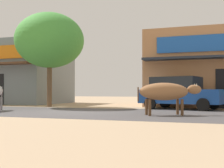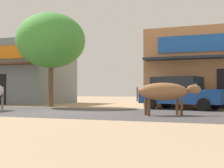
% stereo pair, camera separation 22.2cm
% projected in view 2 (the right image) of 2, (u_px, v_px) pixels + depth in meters
% --- Properties ---
extents(ground, '(80.00, 80.00, 0.00)m').
position_uv_depth(ground, '(69.00, 112.00, 13.67)').
color(ground, tan).
extents(asphalt_road, '(72.00, 6.30, 0.00)m').
position_uv_depth(asphalt_road, '(69.00, 112.00, 13.67)').
color(asphalt_road, '#464344').
rests_on(asphalt_road, ground).
extents(storefront_left_cafe, '(8.09, 6.51, 4.58)m').
position_uv_depth(storefront_left_cafe, '(15.00, 74.00, 24.26)').
color(storefront_left_cafe, slate).
rests_on(storefront_left_cafe, ground).
extents(storefront_right_club, '(8.74, 6.51, 4.50)m').
position_uv_depth(storefront_right_club, '(224.00, 69.00, 18.90)').
color(storefront_right_club, tan).
rests_on(storefront_right_club, ground).
extents(roadside_tree, '(4.04, 4.04, 5.53)m').
position_uv_depth(roadside_tree, '(51.00, 41.00, 18.27)').
color(roadside_tree, brown).
rests_on(roadside_tree, ground).
extents(parked_hatchback_car, '(4.44, 2.77, 1.64)m').
position_uv_depth(parked_hatchback_car, '(181.00, 93.00, 15.65)').
color(parked_hatchback_car, '#194498').
rests_on(parked_hatchback_car, ground).
extents(cow_far_dark, '(2.40, 1.55, 1.23)m').
position_uv_depth(cow_far_dark, '(165.00, 92.00, 11.72)').
color(cow_far_dark, '#91623D').
rests_on(cow_far_dark, ground).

